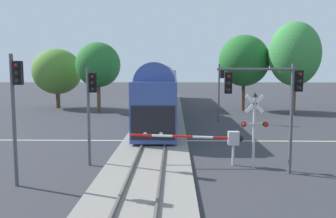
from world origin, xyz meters
The scene contains 14 objects.
ground_plane centered at (0.00, 0.00, 0.00)m, with size 220.00×220.00×0.00m, color #333338.
road_centre_stripe centered at (0.00, 0.00, 0.00)m, with size 44.00×0.20×0.01m.
railway_track centered at (0.00, 0.00, 0.10)m, with size 4.40×80.00×0.32m.
commuter_train centered at (0.00, 16.62, 2.79)m, with size 3.04×42.07×5.16m.
crossing_gate_near centered at (3.76, -6.50, 1.41)m, with size 5.93×0.40×1.80m.
crossing_signal_mast centered at (5.39, -6.93, 2.37)m, with size 1.36×0.44×3.87m.
traffic_signal_median centered at (-2.98, -6.66, 3.45)m, with size 0.53×0.38×5.14m.
traffic_signal_far_side centered at (5.63, 8.99, 3.66)m, with size 0.53×0.38×5.46m.
traffic_signal_near_left centered at (-5.36, -10.10, 3.80)m, with size 0.53×0.38×5.68m.
traffic_signal_near_right centered at (5.91, -7.99, 3.96)m, with size 4.02×0.38×5.28m.
oak_far_right centered at (9.62, 18.79, 6.00)m, with size 6.03×6.03×9.06m.
pine_left_background centered at (-13.71, 21.18, 4.69)m, with size 6.22×6.22×7.59m.
maple_right_background centered at (14.67, 15.87, 6.67)m, with size 5.70×5.70×10.25m.
oak_behind_train centered at (-7.58, 17.14, 5.49)m, with size 5.17×5.17×8.11m.
Camera 1 is at (1.36, -25.26, 5.06)m, focal length 38.93 mm.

